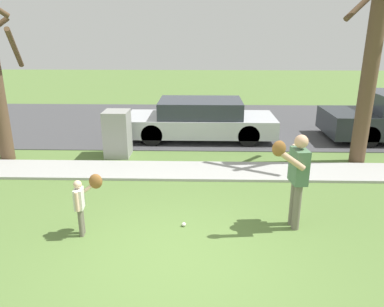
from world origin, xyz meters
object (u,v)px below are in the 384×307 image
baseball (184,224)px  utility_cabinet (117,134)px  person_adult (296,172)px  person_child (84,197)px  parked_sedan_silver (200,120)px  street_tree_near (373,50)px

baseball → utility_cabinet: (-1.98, 3.82, 0.59)m
person_adult → person_child: bearing=-0.9°
person_adult → utility_cabinet: (-3.87, 3.78, -0.41)m
baseball → parked_sedan_silver: (0.25, 5.53, 0.58)m
person_adult → utility_cabinet: size_ratio=1.34×
person_adult → street_tree_near: street_tree_near is taller
utility_cabinet → street_tree_near: size_ratio=0.23×
parked_sedan_silver → street_tree_near: bearing=-26.8°
utility_cabinet → parked_sedan_silver: (2.23, 1.71, -0.00)m
parked_sedan_silver → baseball: bearing=-92.6°
person_adult → person_child: size_ratio=1.62×
person_child → baseball: size_ratio=14.00×
baseball → street_tree_near: street_tree_near is taller
person_adult → baseball: 2.14m
utility_cabinet → street_tree_near: (6.35, -0.37, 2.21)m
baseball → utility_cabinet: bearing=117.4°
person_child → baseball: 1.77m
street_tree_near → utility_cabinet: bearing=176.7°
person_child → baseball: bearing=3.7°
person_adult → parked_sedan_silver: 5.75m
person_adult → person_child: person_adult is taller
street_tree_near → parked_sedan_silver: size_ratio=1.16×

